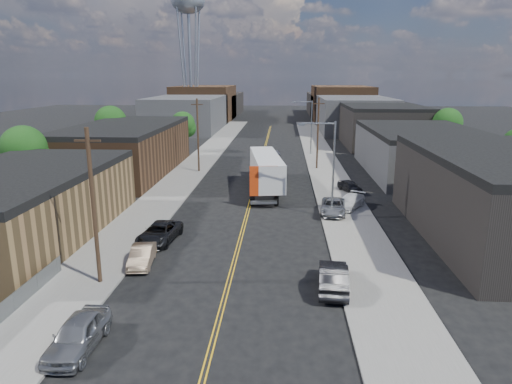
# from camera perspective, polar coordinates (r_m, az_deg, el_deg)

# --- Properties ---
(ground) EXTENTS (260.00, 260.00, 0.00)m
(ground) POSITION_cam_1_polar(r_m,az_deg,el_deg) (77.39, 0.89, 4.72)
(ground) COLOR black
(ground) RESTS_ON ground
(centerline) EXTENTS (0.32, 120.00, 0.01)m
(centerline) POSITION_cam_1_polar(r_m,az_deg,el_deg) (62.67, 0.27, 2.43)
(centerline) COLOR gold
(centerline) RESTS_ON ground
(sidewalk_left) EXTENTS (5.00, 140.00, 0.15)m
(sidewalk_left) POSITION_cam_1_polar(r_m,az_deg,el_deg) (63.87, -8.28, 2.58)
(sidewalk_left) COLOR slate
(sidewalk_left) RESTS_ON ground
(sidewalk_right) EXTENTS (5.00, 140.00, 0.15)m
(sidewalk_right) POSITION_cam_1_polar(r_m,az_deg,el_deg) (62.86, 8.96, 2.36)
(sidewalk_right) COLOR slate
(sidewalk_right) RESTS_ON ground
(warehouse_tan) EXTENTS (12.00, 22.00, 5.60)m
(warehouse_tan) POSITION_cam_1_polar(r_m,az_deg,el_deg) (41.61, -27.63, -1.43)
(warehouse_tan) COLOR brown
(warehouse_tan) RESTS_ON ground
(warehouse_brown) EXTENTS (12.00, 26.00, 6.60)m
(warehouse_brown) POSITION_cam_1_polar(r_m,az_deg,el_deg) (64.63, -15.99, 5.21)
(warehouse_brown) COLOR #462D1C
(warehouse_brown) RESTS_ON ground
(industrial_right_b) EXTENTS (14.00, 24.00, 6.10)m
(industrial_right_b) POSITION_cam_1_polar(r_m,az_deg,el_deg) (65.70, 19.93, 4.83)
(industrial_right_b) COLOR #323335
(industrial_right_b) RESTS_ON ground
(industrial_right_c) EXTENTS (14.00, 22.00, 7.60)m
(industrial_right_c) POSITION_cam_1_polar(r_m,az_deg,el_deg) (90.63, 15.43, 8.05)
(industrial_right_c) COLOR black
(industrial_right_c) RESTS_ON ground
(skyline_left_a) EXTENTS (16.00, 30.00, 8.00)m
(skyline_left_a) POSITION_cam_1_polar(r_m,az_deg,el_deg) (114.01, -8.53, 9.69)
(skyline_left_a) COLOR #323335
(skyline_left_a) RESTS_ON ground
(skyline_right_a) EXTENTS (16.00, 30.00, 8.00)m
(skyline_right_a) POSITION_cam_1_polar(r_m,az_deg,el_deg) (112.82, 12.06, 9.49)
(skyline_right_a) COLOR #323335
(skyline_right_a) RESTS_ON ground
(skyline_left_b) EXTENTS (16.00, 26.00, 10.00)m
(skyline_left_b) POSITION_cam_1_polar(r_m,az_deg,el_deg) (138.45, -6.41, 10.97)
(skyline_left_b) COLOR #462D1C
(skyline_left_b) RESTS_ON ground
(skyline_right_b) EXTENTS (16.00, 26.00, 10.00)m
(skyline_right_b) POSITION_cam_1_polar(r_m,az_deg,el_deg) (137.47, 10.56, 10.79)
(skyline_right_b) COLOR #462D1C
(skyline_right_b) RESTS_ON ground
(skyline_left_c) EXTENTS (16.00, 40.00, 7.00)m
(skyline_left_c) POSITION_cam_1_polar(r_m,az_deg,el_deg) (158.25, -5.16, 10.86)
(skyline_left_c) COLOR black
(skyline_left_c) RESTS_ON ground
(skyline_right_c) EXTENTS (16.00, 40.00, 7.00)m
(skyline_right_c) POSITION_cam_1_polar(r_m,az_deg,el_deg) (157.39, 9.66, 10.70)
(skyline_right_c) COLOR black
(skyline_right_c) RESTS_ON ground
(water_tower) EXTENTS (9.00, 9.00, 36.90)m
(water_tower) POSITION_cam_1_polar(r_m,az_deg,el_deg) (129.97, -8.48, 22.03)
(water_tower) COLOR gray
(water_tower) RESTS_ON ground
(streetlight_near) EXTENTS (3.39, 0.25, 9.00)m
(streetlight_near) POSITION_cam_1_polar(r_m,az_deg,el_deg) (42.13, 9.14, 3.76)
(streetlight_near) COLOR gray
(streetlight_near) RESTS_ON ground
(streetlight_far) EXTENTS (3.39, 0.25, 9.00)m
(streetlight_far) POSITION_cam_1_polar(r_m,az_deg,el_deg) (76.72, 6.64, 8.56)
(streetlight_far) COLOR gray
(streetlight_far) RESTS_ON ground
(utility_pole_left_near) EXTENTS (1.60, 0.26, 10.00)m
(utility_pole_left_near) POSITION_cam_1_polar(r_m,az_deg,el_deg) (29.71, -19.65, -1.73)
(utility_pole_left_near) COLOR black
(utility_pole_left_near) RESTS_ON ground
(utility_pole_left_far) EXTENTS (1.60, 0.26, 10.00)m
(utility_pole_left_far) POSITION_cam_1_polar(r_m,az_deg,el_deg) (62.80, -7.27, 7.10)
(utility_pole_left_far) COLOR black
(utility_pole_left_far) RESTS_ON ground
(utility_pole_right) EXTENTS (1.60, 0.26, 10.00)m
(utility_pole_right) POSITION_cam_1_polar(r_m,az_deg,el_deg) (64.88, 7.74, 7.31)
(utility_pole_right) COLOR black
(utility_pole_right) RESTS_ON ground
(tree_left_near) EXTENTS (4.85, 4.76, 7.91)m
(tree_left_near) POSITION_cam_1_polar(r_m,az_deg,el_deg) (54.25, -26.94, 4.57)
(tree_left_near) COLOR black
(tree_left_near) RESTS_ON ground
(tree_left_mid) EXTENTS (5.10, 5.04, 8.37)m
(tree_left_mid) POSITION_cam_1_polar(r_m,az_deg,el_deg) (76.65, -17.65, 8.10)
(tree_left_mid) COLOR black
(tree_left_mid) RESTS_ON ground
(tree_left_far) EXTENTS (4.35, 4.20, 6.97)m
(tree_left_far) POSITION_cam_1_polar(r_m,az_deg,el_deg) (80.56, -9.09, 8.20)
(tree_left_far) COLOR black
(tree_left_far) RESTS_ON ground
(tree_right_far) EXTENTS (4.85, 4.76, 7.91)m
(tree_right_far) POSITION_cam_1_polar(r_m,az_deg,el_deg) (81.13, 22.84, 7.75)
(tree_right_far) COLOR black
(tree_right_far) RESTS_ON ground
(semi_truck) EXTENTS (4.53, 16.72, 4.30)m
(semi_truck) POSITION_cam_1_polar(r_m,az_deg,el_deg) (53.22, 1.35, 2.97)
(semi_truck) COLOR silver
(semi_truck) RESTS_ON ground
(car_left_a) EXTENTS (1.98, 4.80, 1.63)m
(car_left_a) POSITION_cam_1_polar(r_m,az_deg,el_deg) (24.63, -21.37, -16.22)
(car_left_a) COLOR gray
(car_left_a) RESTS_ON ground
(car_left_b) EXTENTS (1.92, 4.26, 1.36)m
(car_left_b) POSITION_cam_1_polar(r_m,az_deg,el_deg) (33.24, -14.06, -7.75)
(car_left_b) COLOR #8E765D
(car_left_b) RESTS_ON ground
(car_left_c) EXTENTS (3.05, 5.58, 1.48)m
(car_left_c) POSITION_cam_1_polar(r_m,az_deg,el_deg) (37.36, -11.98, -5.03)
(car_left_c) COLOR black
(car_left_c) RESTS_ON ground
(car_right_oncoming) EXTENTS (2.12, 5.13, 1.65)m
(car_right_oncoming) POSITION_cam_1_polar(r_m,az_deg,el_deg) (29.12, 9.63, -10.44)
(car_right_oncoming) COLOR black
(car_right_oncoming) RESTS_ON ground
(car_right_lot_a) EXTENTS (2.94, 5.29, 1.40)m
(car_right_lot_a) POSITION_cam_1_polar(r_m,az_deg,el_deg) (44.04, 9.64, -1.79)
(car_right_lot_a) COLOR gray
(car_right_lot_a) RESTS_ON sidewalk_right
(car_right_lot_b) EXTENTS (3.87, 4.82, 1.31)m
(car_right_lot_b) POSITION_cam_1_polar(r_m,az_deg,el_deg) (46.28, 11.66, -1.16)
(car_right_lot_b) COLOR white
(car_right_lot_b) RESTS_ON sidewalk_right
(car_right_lot_c) EXTENTS (2.81, 4.04, 1.28)m
(car_right_lot_c) POSITION_cam_1_polar(r_m,az_deg,el_deg) (52.79, 11.64, 0.74)
(car_right_lot_c) COLOR black
(car_right_lot_c) RESTS_ON sidewalk_right
(car_ahead_truck) EXTENTS (3.01, 5.43, 1.44)m
(car_ahead_truck) POSITION_cam_1_polar(r_m,az_deg,el_deg) (66.67, 1.77, 3.78)
(car_ahead_truck) COLOR black
(car_ahead_truck) RESTS_ON ground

